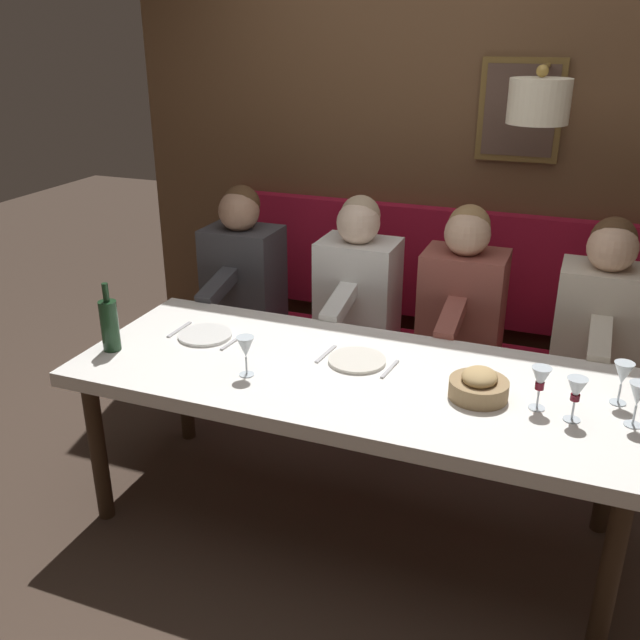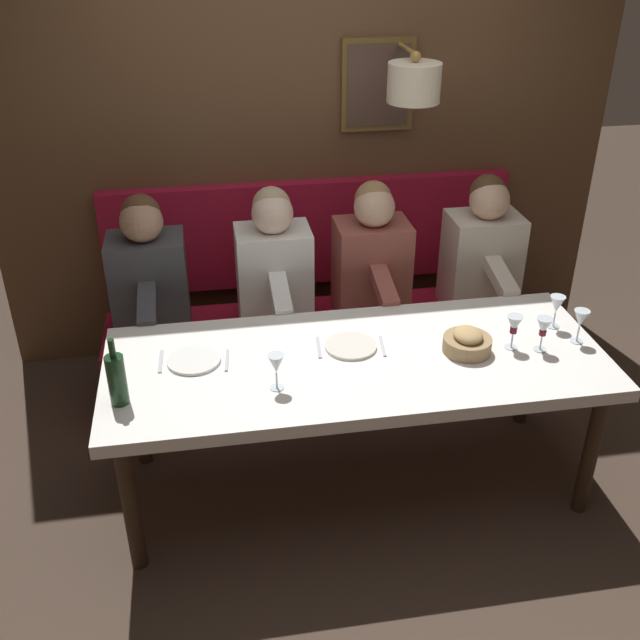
# 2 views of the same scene
# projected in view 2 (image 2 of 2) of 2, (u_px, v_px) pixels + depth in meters

# --- Properties ---
(ground_plane) EXTENTS (12.00, 12.00, 0.00)m
(ground_plane) POSITION_uv_depth(u_px,v_px,m) (353.00, 483.00, 3.68)
(ground_plane) COLOR #423328
(dining_table) EXTENTS (0.90, 2.25, 0.74)m
(dining_table) POSITION_uv_depth(u_px,v_px,m) (356.00, 370.00, 3.35)
(dining_table) COLOR white
(dining_table) RESTS_ON ground_plane
(banquette_bench) EXTENTS (0.52, 2.45, 0.45)m
(banquette_bench) POSITION_uv_depth(u_px,v_px,m) (323.00, 351.00, 4.33)
(banquette_bench) COLOR maroon
(banquette_bench) RESTS_ON ground_plane
(back_wall_panel) EXTENTS (0.59, 3.65, 2.90)m
(back_wall_panel) POSITION_uv_depth(u_px,v_px,m) (308.00, 131.00, 4.26)
(back_wall_panel) COLOR brown
(back_wall_panel) RESTS_ON ground_plane
(diner_nearest) EXTENTS (0.60, 0.40, 0.79)m
(diner_nearest) POSITION_uv_depth(u_px,v_px,m) (483.00, 249.00, 4.17)
(diner_nearest) COLOR beige
(diner_nearest) RESTS_ON banquette_bench
(diner_near) EXTENTS (0.60, 0.40, 0.79)m
(diner_near) POSITION_uv_depth(u_px,v_px,m) (372.00, 257.00, 4.07)
(diner_near) COLOR #934C42
(diner_near) RESTS_ON banquette_bench
(diner_middle) EXTENTS (0.60, 0.40, 0.79)m
(diner_middle) POSITION_uv_depth(u_px,v_px,m) (274.00, 264.00, 3.99)
(diner_middle) COLOR white
(diner_middle) RESTS_ON banquette_bench
(diner_far) EXTENTS (0.60, 0.40, 0.79)m
(diner_far) POSITION_uv_depth(u_px,v_px,m) (148.00, 273.00, 3.90)
(diner_far) COLOR #3D3D42
(diner_far) RESTS_ON banquette_bench
(place_setting_0) EXTENTS (0.24, 0.32, 0.01)m
(place_setting_0) POSITION_uv_depth(u_px,v_px,m) (194.00, 360.00, 3.28)
(place_setting_0) COLOR white
(place_setting_0) RESTS_ON dining_table
(place_setting_1) EXTENTS (0.24, 0.32, 0.01)m
(place_setting_1) POSITION_uv_depth(u_px,v_px,m) (351.00, 346.00, 3.39)
(place_setting_1) COLOR silver
(place_setting_1) RESTS_ON dining_table
(wine_glass_0) EXTENTS (0.07, 0.07, 0.16)m
(wine_glass_0) POSITION_uv_depth(u_px,v_px,m) (557.00, 305.00, 3.50)
(wine_glass_0) COLOR silver
(wine_glass_0) RESTS_ON dining_table
(wine_glass_1) EXTENTS (0.07, 0.07, 0.16)m
(wine_glass_1) POSITION_uv_depth(u_px,v_px,m) (514.00, 326.00, 3.33)
(wine_glass_1) COLOR silver
(wine_glass_1) RESTS_ON dining_table
(wine_glass_2) EXTENTS (0.07, 0.07, 0.16)m
(wine_glass_2) POSITION_uv_depth(u_px,v_px,m) (581.00, 320.00, 3.38)
(wine_glass_2) COLOR silver
(wine_glass_2) RESTS_ON dining_table
(wine_glass_3) EXTENTS (0.07, 0.07, 0.16)m
(wine_glass_3) POSITION_uv_depth(u_px,v_px,m) (543.00, 328.00, 3.31)
(wine_glass_3) COLOR silver
(wine_glass_3) RESTS_ON dining_table
(wine_glass_4) EXTENTS (0.07, 0.07, 0.16)m
(wine_glass_4) POSITION_uv_depth(u_px,v_px,m) (276.00, 365.00, 3.05)
(wine_glass_4) COLOR silver
(wine_glass_4) RESTS_ON dining_table
(wine_bottle) EXTENTS (0.08, 0.08, 0.30)m
(wine_bottle) POSITION_uv_depth(u_px,v_px,m) (117.00, 379.00, 2.96)
(wine_bottle) COLOR #19381E
(wine_bottle) RESTS_ON dining_table
(bread_bowl) EXTENTS (0.22, 0.22, 0.12)m
(bread_bowl) POSITION_uv_depth(u_px,v_px,m) (467.00, 342.00, 3.34)
(bread_bowl) COLOR #9E7F56
(bread_bowl) RESTS_ON dining_table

